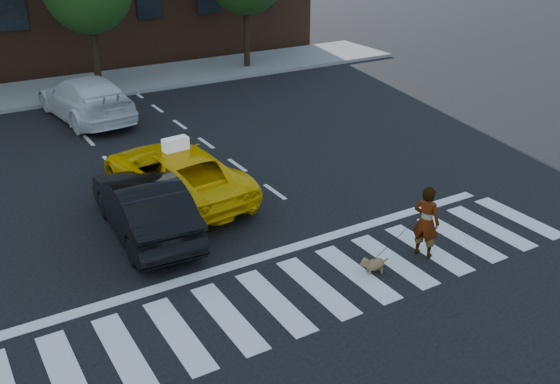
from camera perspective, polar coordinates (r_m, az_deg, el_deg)
name	(u,v)px	position (r m, az deg, el deg)	size (l,w,h in m)	color
ground	(317,287)	(12.77, 3.39, -8.67)	(120.00, 120.00, 0.00)	black
crosswalk	(317,287)	(12.76, 3.39, -8.65)	(13.00, 2.40, 0.01)	silver
stop_line	(277,252)	(13.91, -0.31, -5.55)	(12.00, 0.30, 0.01)	silver
sidewalk_far	(84,87)	(27.82, -17.45, 9.18)	(30.00, 4.00, 0.15)	slate
taxi	(175,173)	(16.38, -9.59, 1.72)	(2.35, 5.09, 1.41)	#FFC605
black_sedan	(144,206)	(14.73, -12.30, -1.22)	(1.50, 4.31, 1.42)	black
white_suv	(86,98)	(23.53, -17.36, 8.22)	(2.14, 5.27, 1.53)	silver
woman	(426,222)	(13.81, 13.21, -2.65)	(0.60, 0.39, 1.64)	#999999
dog	(373,264)	(13.24, 8.50, -6.53)	(0.62, 0.37, 0.36)	#856143
taxi_sign	(175,144)	(15.89, -9.53, 4.35)	(0.65, 0.28, 0.32)	white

